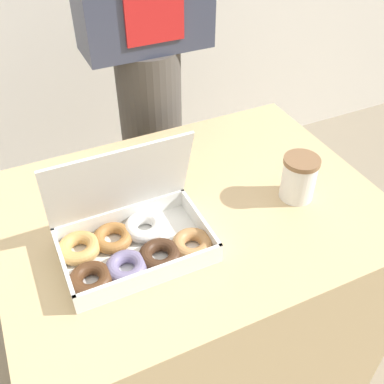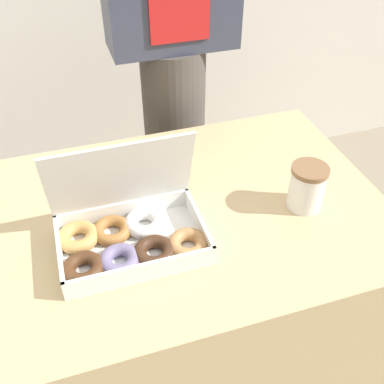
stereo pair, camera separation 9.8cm
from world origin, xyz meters
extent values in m
plane|color=gray|center=(0.00, 0.00, 0.00)|extent=(14.00, 14.00, 0.00)
cube|color=tan|center=(0.00, 0.00, 0.38)|extent=(0.94, 0.71, 0.75)
cube|color=white|center=(-0.17, -0.09, 0.76)|extent=(0.32, 0.21, 0.01)
cube|color=white|center=(-0.33, -0.09, 0.78)|extent=(0.01, 0.21, 0.04)
cube|color=white|center=(-0.02, -0.09, 0.78)|extent=(0.01, 0.21, 0.04)
cube|color=white|center=(-0.17, -0.19, 0.78)|extent=(0.32, 0.01, 0.04)
cube|color=white|center=(-0.17, 0.01, 0.78)|extent=(0.32, 0.01, 0.04)
cube|color=white|center=(-0.17, -0.01, 0.90)|extent=(0.32, 0.07, 0.20)
torus|color=#4C2D19|center=(-0.29, -0.14, 0.77)|extent=(0.13, 0.13, 0.03)
torus|color=tan|center=(-0.29, -0.04, 0.77)|extent=(0.10, 0.10, 0.03)
torus|color=slate|center=(-0.21, -0.14, 0.77)|extent=(0.11, 0.11, 0.03)
torus|color=#A87038|center=(-0.21, -0.04, 0.77)|extent=(0.11, 0.11, 0.03)
torus|color=#422819|center=(-0.14, -0.14, 0.77)|extent=(0.13, 0.13, 0.03)
torus|color=white|center=(-0.14, -0.04, 0.77)|extent=(0.13, 0.13, 0.03)
torus|color=#B27F4C|center=(-0.06, -0.14, 0.77)|extent=(0.13, 0.13, 0.03)
cylinder|color=white|center=(0.26, -0.08, 0.81)|extent=(0.08, 0.08, 0.10)
cylinder|color=brown|center=(0.26, -0.08, 0.86)|extent=(0.09, 0.09, 0.01)
cylinder|color=#4C4742|center=(0.10, 0.55, 0.47)|extent=(0.22, 0.22, 0.94)
camera|label=1|loc=(-0.35, -0.75, 1.50)|focal=42.00mm
camera|label=2|loc=(-0.26, -0.79, 1.50)|focal=42.00mm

